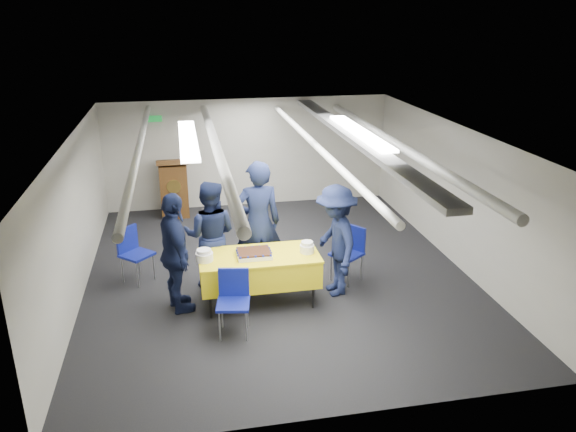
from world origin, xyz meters
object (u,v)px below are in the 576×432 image
(chair_right, at_px, (350,248))
(sailor_d, at_px, (336,241))
(sailor_a, at_px, (258,223))
(chair_left, at_px, (133,249))
(sailor_c, at_px, (175,254))
(podium, at_px, (174,187))
(serving_table, at_px, (259,268))
(sailor_b, at_px, (210,235))
(sheet_cake, at_px, (254,253))
(chair_near, at_px, (234,295))

(chair_right, distance_m, sailor_d, 0.62)
(sailor_a, xyz_separation_m, sailor_d, (1.07, -0.58, -0.14))
(chair_left, distance_m, sailor_c, 1.32)
(chair_left, bearing_deg, sailor_d, -18.73)
(podium, bearing_deg, sailor_c, -89.73)
(serving_table, distance_m, chair_right, 1.60)
(chair_left, bearing_deg, sailor_b, -20.31)
(sailor_a, relative_size, sailor_b, 1.16)
(serving_table, height_order, sailor_c, sailor_c)
(sheet_cake, bearing_deg, chair_right, 19.17)
(serving_table, xyz_separation_m, sailor_a, (0.09, 0.69, 0.42))
(sheet_cake, distance_m, podium, 4.16)
(chair_near, bearing_deg, sailor_a, 68.89)
(chair_near, distance_m, sailor_b, 1.42)
(chair_left, xyz_separation_m, sailor_c, (0.67, -1.09, 0.34))
(podium, height_order, sailor_b, sailor_b)
(sheet_cake, xyz_separation_m, chair_left, (-1.76, 1.16, -0.28))
(serving_table, relative_size, sailor_d, 1.00)
(serving_table, distance_m, podium, 4.15)
(serving_table, xyz_separation_m, sailor_b, (-0.64, 0.69, 0.29))
(podium, relative_size, sailor_d, 0.74)
(podium, distance_m, sailor_c, 3.94)
(serving_table, height_order, sailor_d, sailor_d)
(sailor_d, bearing_deg, podium, -152.73)
(serving_table, relative_size, sheet_cake, 3.44)
(sheet_cake, height_order, sailor_c, sailor_c)
(sheet_cake, relative_size, sailor_a, 0.25)
(sailor_b, bearing_deg, chair_near, 113.15)
(sailor_d, bearing_deg, sailor_c, -92.03)
(sailor_a, distance_m, sailor_d, 1.22)
(sheet_cake, xyz_separation_m, sailor_d, (1.23, 0.15, 0.03))
(sheet_cake, xyz_separation_m, chair_near, (-0.36, -0.64, -0.28))
(serving_table, height_order, chair_left, chair_left)
(sheet_cake, distance_m, chair_near, 0.79)
(serving_table, xyz_separation_m, chair_left, (-1.83, 1.13, -0.03))
(podium, height_order, chair_right, podium)
(sailor_d, bearing_deg, chair_right, 134.70)
(sheet_cake, relative_size, sailor_b, 0.29)
(podium, relative_size, sailor_a, 0.64)
(podium, bearing_deg, serving_table, -73.52)
(sheet_cake, distance_m, sailor_b, 0.92)
(podium, xyz_separation_m, chair_near, (0.74, -4.66, -0.08))
(serving_table, distance_m, sailor_a, 0.81)
(sailor_a, height_order, sailor_d, sailor_a)
(chair_right, bearing_deg, sailor_a, 173.07)
(chair_near, xyz_separation_m, sailor_a, (0.53, 1.37, 0.45))
(sailor_a, bearing_deg, chair_left, -16.54)
(serving_table, height_order, chair_right, chair_right)
(podium, relative_size, chair_left, 1.44)
(chair_right, xyz_separation_m, sailor_b, (-2.15, 0.17, 0.31))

